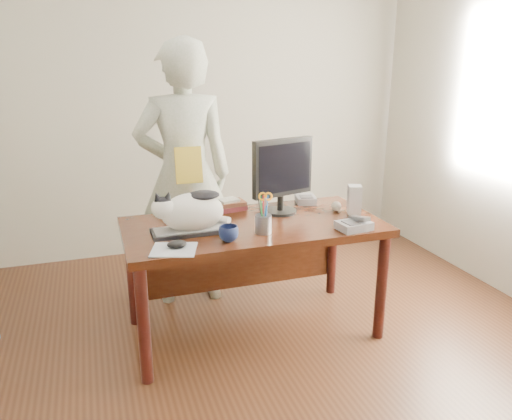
% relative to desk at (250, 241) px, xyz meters
% --- Properties ---
extents(room, '(4.50, 4.50, 4.50)m').
position_rel_desk_xyz_m(room, '(0.00, -0.68, 0.75)').
color(room, black).
rests_on(room, ground).
extents(desk, '(1.60, 0.80, 0.75)m').
position_rel_desk_xyz_m(desk, '(0.00, 0.00, 0.00)').
color(desk, black).
rests_on(desk, ground).
extents(keyboard, '(0.49, 0.19, 0.03)m').
position_rel_desk_xyz_m(keyboard, '(-0.39, -0.13, 0.16)').
color(keyboard, black).
rests_on(keyboard, desk).
extents(cat, '(0.48, 0.25, 0.27)m').
position_rel_desk_xyz_m(cat, '(-0.41, -0.13, 0.29)').
color(cat, white).
rests_on(cat, keyboard).
extents(monitor, '(0.44, 0.26, 0.50)m').
position_rel_desk_xyz_m(monitor, '(0.24, 0.06, 0.43)').
color(monitor, black).
rests_on(monitor, desk).
extents(pen_cup, '(0.13, 0.13, 0.25)m').
position_rel_desk_xyz_m(pen_cup, '(-0.00, -0.27, 0.22)').
color(pen_cup, gray).
rests_on(pen_cup, desk).
extents(mousepad, '(0.29, 0.28, 0.01)m').
position_rel_desk_xyz_m(mousepad, '(-0.55, -0.38, 0.15)').
color(mousepad, silver).
rests_on(mousepad, desk).
extents(mouse, '(0.12, 0.10, 0.04)m').
position_rel_desk_xyz_m(mouse, '(-0.53, -0.36, 0.17)').
color(mouse, black).
rests_on(mouse, mousepad).
extents(coffee_mug, '(0.16, 0.16, 0.09)m').
position_rel_desk_xyz_m(coffee_mug, '(-0.23, -0.33, 0.19)').
color(coffee_mug, '#0D1535').
rests_on(coffee_mug, desk).
extents(phone, '(0.21, 0.18, 0.09)m').
position_rel_desk_xyz_m(phone, '(0.54, -0.38, 0.18)').
color(phone, slate).
rests_on(phone, desk).
extents(speaker, '(0.11, 0.12, 0.19)m').
position_rel_desk_xyz_m(speaker, '(0.70, -0.09, 0.24)').
color(speaker, '#969698').
rests_on(speaker, desk).
extents(baseball, '(0.07, 0.07, 0.07)m').
position_rel_desk_xyz_m(baseball, '(0.61, -0.01, 0.18)').
color(baseball, beige).
rests_on(baseball, desk).
extents(book_stack, '(0.23, 0.18, 0.08)m').
position_rel_desk_xyz_m(book_stack, '(-0.06, 0.24, 0.18)').
color(book_stack, '#471216').
rests_on(book_stack, desk).
extents(calculator, '(0.17, 0.20, 0.05)m').
position_rel_desk_xyz_m(calculator, '(0.49, 0.24, 0.17)').
color(calculator, slate).
rests_on(calculator, desk).
extents(person, '(0.71, 0.50, 1.88)m').
position_rel_desk_xyz_m(person, '(-0.31, 0.53, 0.34)').
color(person, silver).
rests_on(person, ground).
extents(held_book, '(0.18, 0.12, 0.25)m').
position_rel_desk_xyz_m(held_book, '(-0.31, 0.36, 0.45)').
color(held_book, gold).
rests_on(held_book, person).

